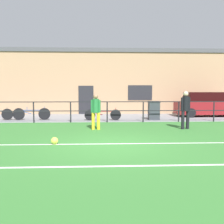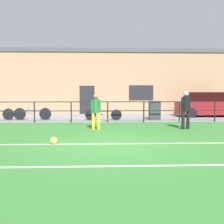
# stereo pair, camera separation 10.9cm
# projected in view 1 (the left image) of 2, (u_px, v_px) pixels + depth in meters

# --- Properties ---
(ground) EXTENTS (60.00, 44.00, 0.04)m
(ground) POSITION_uv_depth(u_px,v_px,m) (113.00, 145.00, 8.38)
(ground) COLOR #387A33
(field_line_touchline) EXTENTS (36.00, 0.11, 0.00)m
(field_line_touchline) POSITION_uv_depth(u_px,v_px,m) (112.00, 144.00, 8.51)
(field_line_touchline) COLOR white
(field_line_touchline) RESTS_ON ground
(field_line_hash) EXTENTS (36.00, 0.11, 0.00)m
(field_line_hash) POSITION_uv_depth(u_px,v_px,m) (118.00, 166.00, 5.99)
(field_line_hash) COLOR white
(field_line_hash) RESTS_ON ground
(pavement_strip) EXTENTS (48.00, 5.00, 0.02)m
(pavement_strip) POSITION_uv_depth(u_px,v_px,m) (106.00, 117.00, 16.84)
(pavement_strip) COLOR gray
(pavement_strip) RESTS_ON ground
(perimeter_fence) EXTENTS (36.07, 0.07, 1.15)m
(perimeter_fence) POSITION_uv_depth(u_px,v_px,m) (107.00, 109.00, 14.29)
(perimeter_fence) COLOR black
(perimeter_fence) RESTS_ON ground
(clubhouse_facade) EXTENTS (28.00, 2.56, 4.86)m
(clubhouse_facade) POSITION_uv_depth(u_px,v_px,m) (105.00, 82.00, 20.32)
(clubhouse_facade) COLOR tan
(clubhouse_facade) RESTS_ON ground
(player_goalkeeper) EXTENTS (0.46, 0.30, 1.71)m
(player_goalkeeper) POSITION_uv_depth(u_px,v_px,m) (186.00, 108.00, 11.76)
(player_goalkeeper) COLOR black
(player_goalkeeper) RESTS_ON ground
(player_striker) EXTENTS (0.44, 0.28, 1.59)m
(player_striker) POSITION_uv_depth(u_px,v_px,m) (96.00, 109.00, 11.57)
(player_striker) COLOR gold
(player_striker) RESTS_ON ground
(soccer_ball_match) EXTENTS (0.23, 0.23, 0.23)m
(soccer_ball_match) POSITION_uv_depth(u_px,v_px,m) (55.00, 141.00, 8.43)
(soccer_ball_match) COLOR #E5E04C
(soccer_ball_match) RESTS_ON ground
(parked_car_red) EXTENTS (4.24, 1.79, 1.62)m
(parked_car_red) POSITION_uv_depth(u_px,v_px,m) (207.00, 105.00, 17.46)
(parked_car_red) COLOR maroon
(parked_car_red) RESTS_ON pavement_strip
(bicycle_parked_1) EXTENTS (2.19, 0.04, 0.79)m
(bicycle_parked_1) POSITION_uv_depth(u_px,v_px,m) (32.00, 114.00, 15.30)
(bicycle_parked_1) COLOR black
(bicycle_parked_1) RESTS_ON pavement_strip
(bicycle_parked_4) EXTENTS (2.12, 0.04, 0.73)m
(bicycle_parked_4) POSITION_uv_depth(u_px,v_px,m) (103.00, 115.00, 15.10)
(bicycle_parked_4) COLOR black
(bicycle_parked_4) RESTS_ON pavement_strip
(trash_bin_0) EXTENTS (0.67, 0.57, 1.10)m
(trash_bin_0) POSITION_uv_depth(u_px,v_px,m) (154.00, 110.00, 15.43)
(trash_bin_0) COLOR #33383D
(trash_bin_0) RESTS_ON pavement_strip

